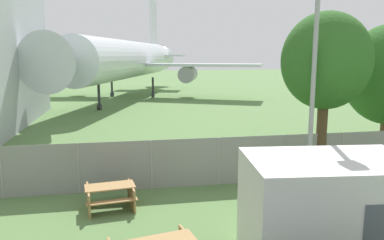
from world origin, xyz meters
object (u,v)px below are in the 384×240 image
Objects in this scene: airplane at (129,60)px; picnic_bench_near_cabin at (110,194)px; tree_left_of_cabin at (326,62)px; portable_cabin at (329,212)px.

airplane is 21.64× the size of picnic_bench_near_cabin.
airplane is at bearing 87.80° from picnic_bench_near_cabin.
airplane is at bearing 102.92° from tree_left_of_cabin.
picnic_bench_near_cabin is 0.26× the size of tree_left_of_cabin.
airplane is at bearing 102.10° from portable_cabin.
airplane is 36.37m from portable_cabin.
portable_cabin is 2.35× the size of picnic_bench_near_cabin.
portable_cabin is 7.34m from tree_left_of_cabin.
portable_cabin is at bearing -39.23° from picnic_bench_near_cabin.
portable_cabin reaches higher than picnic_bench_near_cabin.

